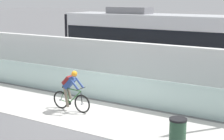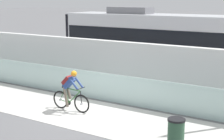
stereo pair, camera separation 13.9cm
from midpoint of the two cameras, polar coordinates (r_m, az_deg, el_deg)
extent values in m
plane|color=slate|center=(13.65, -5.15, -6.91)|extent=(200.00, 200.00, 0.00)
cube|color=silver|center=(13.65, -5.15, -6.88)|extent=(32.00, 3.20, 0.01)
cube|color=silver|center=(14.93, -0.93, -2.82)|extent=(32.00, 0.05, 1.20)
cube|color=white|center=(16.31, 2.49, 0.46)|extent=(32.00, 0.36, 2.33)
cube|color=#595654|center=(18.71, 6.19, -1.77)|extent=(32.00, 0.08, 0.01)
cube|color=#595654|center=(19.99, 7.98, -0.95)|extent=(32.00, 0.08, 0.01)
cube|color=silver|center=(18.93, 7.82, 4.18)|extent=(11.00, 2.50, 3.10)
cube|color=black|center=(18.89, 7.85, 5.23)|extent=(10.56, 2.54, 1.04)
cube|color=orange|center=(19.15, 7.71, 0.11)|extent=(10.78, 2.53, 0.28)
cube|color=slate|center=(19.67, 2.62, 9.61)|extent=(2.40, 1.10, 0.36)
cube|color=#232326|center=(20.84, -1.16, 0.68)|extent=(1.40, 1.88, 0.20)
cylinder|color=black|center=(20.26, -2.26, 0.19)|extent=(0.60, 0.10, 0.60)
cylinder|color=black|center=(21.44, -0.12, 0.84)|extent=(0.60, 0.10, 0.60)
cylinder|color=black|center=(17.41, 17.32, -2.26)|extent=(0.60, 0.10, 0.60)
cube|color=black|center=(21.70, -5.47, 5.19)|extent=(0.16, 2.54, 2.94)
torus|color=black|center=(13.53, -5.14, -5.47)|extent=(0.72, 0.06, 0.72)
cylinder|color=#99999E|center=(13.53, -5.14, -5.47)|extent=(0.07, 0.10, 0.07)
torus|color=black|center=(14.16, -8.55, -4.77)|extent=(0.72, 0.06, 0.72)
cylinder|color=#99999E|center=(14.16, -8.55, -4.77)|extent=(0.07, 0.10, 0.07)
cylinder|color=#337233|center=(13.67, -6.29, -4.38)|extent=(0.60, 0.04, 0.58)
cylinder|color=#337233|center=(13.89, -7.52, -4.08)|extent=(0.22, 0.04, 0.59)
cylinder|color=#337233|center=(13.64, -6.62, -3.15)|extent=(0.76, 0.04, 0.07)
cylinder|color=#337233|center=(14.04, -7.88, -5.02)|extent=(0.43, 0.03, 0.09)
cylinder|color=#337233|center=(14.02, -8.20, -3.83)|extent=(0.27, 0.02, 0.53)
cylinder|color=black|center=(13.48, -5.25, -4.46)|extent=(0.08, 0.03, 0.49)
cube|color=black|center=(13.87, -7.85, -2.79)|extent=(0.24, 0.10, 0.05)
cylinder|color=black|center=(13.40, -5.36, -3.02)|extent=(0.03, 0.58, 0.03)
cylinder|color=#262628|center=(13.92, -7.20, -5.28)|extent=(0.18, 0.02, 0.18)
cube|color=navy|center=(13.68, -7.16, -2.04)|extent=(0.50, 0.28, 0.51)
cube|color=maroon|center=(13.72, -7.47, -1.63)|extent=(0.38, 0.30, 0.38)
sphere|color=#997051|center=(13.45, -6.40, -0.75)|extent=(0.20, 0.20, 0.20)
sphere|color=orange|center=(13.45, -6.41, -0.60)|extent=(0.23, 0.23, 0.23)
cylinder|color=navy|center=(13.34, -6.40, -2.34)|extent=(0.41, 0.08, 0.41)
cylinder|color=navy|center=(13.58, -5.56, -2.06)|extent=(0.41, 0.08, 0.41)
cylinder|color=#726656|center=(13.83, -7.69, -4.35)|extent=(0.25, 0.11, 0.79)
cylinder|color=#726656|center=(13.92, -7.24, -3.63)|extent=(0.25, 0.11, 0.52)
cylinder|color=#33593F|center=(10.45, 10.15, -10.37)|extent=(0.48, 0.48, 0.90)
cylinder|color=black|center=(10.28, 10.24, -7.89)|extent=(0.51, 0.51, 0.06)
camera|label=1|loc=(0.07, -90.26, -0.05)|focal=56.63mm
camera|label=2|loc=(0.07, 89.74, 0.05)|focal=56.63mm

